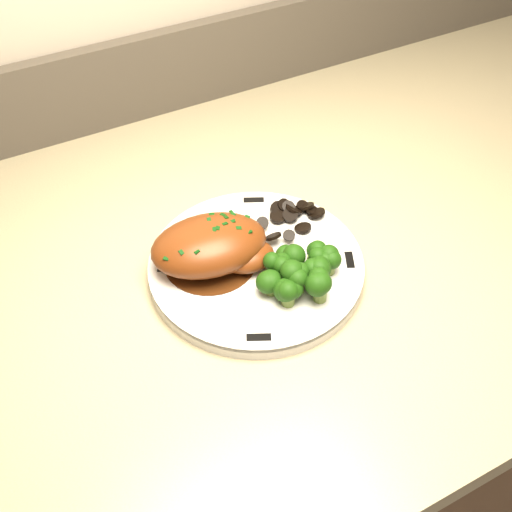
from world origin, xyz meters
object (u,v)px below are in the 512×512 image
counter (269,427)px  plate (256,267)px  chicken_breast (214,246)px  broccoli_florets (301,272)px

counter → plate: bearing=-141.2°
chicken_breast → broccoli_florets: bearing=-37.9°
plate → broccoli_florets: broccoli_florets is taller
broccoli_florets → chicken_breast: bearing=133.0°
counter → broccoli_florets: 0.48m
counter → broccoli_florets: counter is taller
counter → plate: 0.45m
counter → chicken_breast: 0.48m
plate → counter: bearing=38.8°
broccoli_florets → counter: bearing=79.4°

